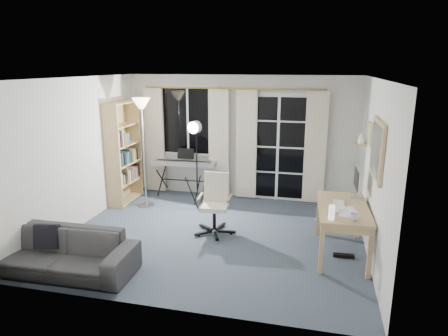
% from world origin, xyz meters
% --- Properties ---
extents(floor, '(4.50, 4.00, 0.02)m').
position_xyz_m(floor, '(0.00, 0.00, -0.01)').
color(floor, '#394553').
rests_on(floor, ground).
extents(window, '(1.20, 0.08, 1.40)m').
position_xyz_m(window, '(-1.05, 1.97, 1.50)').
color(window, white).
rests_on(window, floor).
extents(french_door, '(1.32, 0.09, 2.11)m').
position_xyz_m(french_door, '(0.75, 1.97, 1.03)').
color(french_door, white).
rests_on(french_door, floor).
extents(curtains, '(3.60, 0.07, 2.13)m').
position_xyz_m(curtains, '(-0.14, 1.88, 1.09)').
color(curtains, gold).
rests_on(curtains, floor).
extents(bookshelf, '(0.32, 0.90, 1.93)m').
position_xyz_m(bookshelf, '(-2.12, 1.16, 0.92)').
color(bookshelf, tan).
rests_on(bookshelf, floor).
extents(torchiere_lamp, '(0.41, 0.41, 2.02)m').
position_xyz_m(torchiere_lamp, '(-1.59, 0.99, 1.62)').
color(torchiere_lamp, '#B2B2B7').
rests_on(torchiere_lamp, floor).
extents(keyboard_piano, '(1.26, 0.65, 0.91)m').
position_xyz_m(keyboard_piano, '(-1.06, 1.70, 0.69)').
color(keyboard_piano, black).
rests_on(keyboard_piano, floor).
extents(studio_light, '(0.34, 0.35, 1.67)m').
position_xyz_m(studio_light, '(-0.62, 1.03, 1.34)').
color(studio_light, black).
rests_on(studio_light, floor).
extents(office_chair, '(0.64, 0.66, 0.95)m').
position_xyz_m(office_chair, '(-0.03, 0.18, 0.56)').
color(office_chair, black).
rests_on(office_chair, floor).
extents(desk, '(0.71, 1.34, 0.71)m').
position_xyz_m(desk, '(1.88, -0.20, 0.62)').
color(desk, '#9D7451').
rests_on(desk, floor).
extents(monitor, '(0.17, 0.51, 0.44)m').
position_xyz_m(monitor, '(2.08, 0.25, 0.97)').
color(monitor, silver).
rests_on(monitor, desk).
extents(desk_clutter, '(0.40, 0.81, 0.89)m').
position_xyz_m(desk_clutter, '(1.82, -0.42, 0.55)').
color(desk_clutter, white).
rests_on(desk_clutter, desk).
extents(mug, '(0.12, 0.10, 0.12)m').
position_xyz_m(mug, '(1.98, -0.70, 0.76)').
color(mug, silver).
rests_on(mug, desk).
extents(wall_mirror, '(0.04, 0.94, 0.74)m').
position_xyz_m(wall_mirror, '(2.22, -0.35, 1.55)').
color(wall_mirror, tan).
rests_on(wall_mirror, floor).
extents(framed_print, '(0.03, 0.42, 0.32)m').
position_xyz_m(framed_print, '(2.23, 0.55, 1.60)').
color(framed_print, tan).
rests_on(framed_print, floor).
extents(wall_shelf, '(0.16, 0.30, 0.18)m').
position_xyz_m(wall_shelf, '(2.16, 1.05, 1.41)').
color(wall_shelf, tan).
rests_on(wall_shelf, floor).
extents(sofa, '(1.86, 0.58, 0.72)m').
position_xyz_m(sofa, '(-1.59, -1.55, 0.36)').
color(sofa, '#272729').
rests_on(sofa, floor).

